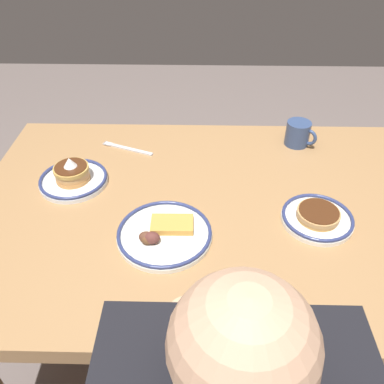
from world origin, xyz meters
name	(u,v)px	position (x,y,z in m)	size (l,w,h in m)	color
ground_plane	(209,337)	(0.00, 0.00, 0.00)	(6.00, 6.00, 0.00)	#6C605C
dining_table	(215,218)	(0.00, 0.00, 0.67)	(1.48, 0.96, 0.73)	#A5794D
plate_near_main	(73,177)	(0.45, -0.10, 0.75)	(0.22, 0.22, 0.10)	white
plate_center_pancakes	(317,217)	(-0.29, 0.07, 0.75)	(0.20, 0.20, 0.04)	white
plate_far_companion	(164,233)	(0.14, 0.14, 0.74)	(0.26, 0.26, 0.05)	white
coffee_mug	(298,133)	(-0.31, -0.35, 0.77)	(0.11, 0.09, 0.09)	#334772
fork_near	(127,149)	(0.31, -0.30, 0.73)	(0.19, 0.09, 0.01)	silver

